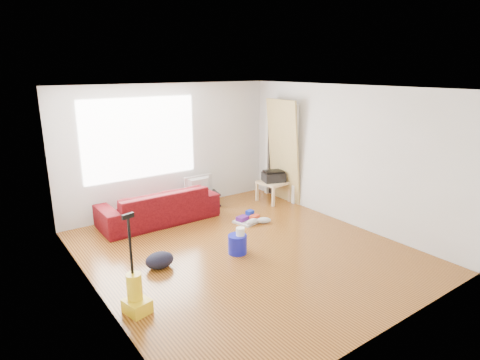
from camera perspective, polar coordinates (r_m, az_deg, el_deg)
room at (r=6.12m, az=0.41°, el=1.26°), size 4.51×5.01×2.51m
sofa at (r=7.70m, az=-11.37°, el=-5.78°), size 2.17×0.85×0.63m
tv_stand at (r=8.33m, az=-5.65°, el=-2.81°), size 0.83×0.58×0.28m
tv at (r=8.23m, az=-5.70°, el=-0.71°), size 0.65×0.08×0.37m
side_table at (r=8.59m, az=4.78°, el=-0.64°), size 0.59×0.59×0.45m
printer at (r=8.54m, az=4.81°, el=0.54°), size 0.53×0.46×0.23m
bucket at (r=6.34m, az=-0.36°, el=-10.32°), size 0.31×0.31×0.29m
toilet_paper at (r=6.25m, az=0.04°, el=-8.59°), size 0.13×0.13×0.12m
cleaning_tray at (r=7.53m, az=1.17°, el=-5.55°), size 0.55×0.48×0.17m
backpack at (r=6.03m, az=-11.31°, el=-12.08°), size 0.42×0.33×0.23m
sneakers at (r=7.41m, az=2.55°, el=-5.86°), size 0.52×0.27×0.12m
vacuum at (r=5.01m, az=-14.62°, el=-15.48°), size 0.31×0.34×1.21m
door_panel at (r=8.75m, az=5.98°, el=-2.92°), size 0.27×0.87×2.17m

